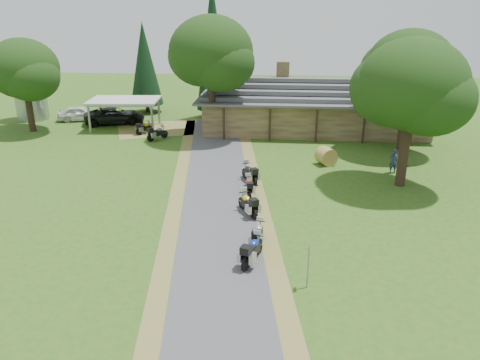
# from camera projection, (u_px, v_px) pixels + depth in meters

# --- Properties ---
(ground) EXTENTS (120.00, 120.00, 0.00)m
(ground) POSITION_uv_depth(u_px,v_px,m) (218.00, 249.00, 22.89)
(ground) COLOR #2D5A19
(ground) RESTS_ON ground
(driveway) EXTENTS (51.95, 51.95, 0.00)m
(driveway) POSITION_uv_depth(u_px,v_px,m) (218.00, 214.00, 26.65)
(driveway) COLOR #404043
(driveway) RESTS_ON ground
(lodge) EXTENTS (21.40, 9.40, 4.90)m
(lodge) POSITION_uv_depth(u_px,v_px,m) (314.00, 104.00, 43.90)
(lodge) COLOR brown
(lodge) RESTS_ON ground
(silo) EXTENTS (3.31, 3.31, 6.38)m
(silo) POSITION_uv_depth(u_px,v_px,m) (29.00, 88.00, 47.53)
(silo) COLOR gray
(silo) RESTS_ON ground
(carport) EXTENTS (6.76, 4.78, 2.79)m
(carport) POSITION_uv_depth(u_px,v_px,m) (125.00, 114.00, 44.65)
(carport) COLOR silver
(carport) RESTS_ON ground
(car_white_sedan) EXTENTS (3.73, 6.13, 1.90)m
(car_white_sedan) POSITION_uv_depth(u_px,v_px,m) (80.00, 112.00, 47.68)
(car_white_sedan) COLOR silver
(car_white_sedan) RESTS_ON ground
(car_dark_suv) EXTENTS (4.45, 6.87, 2.43)m
(car_dark_suv) POSITION_uv_depth(u_px,v_px,m) (114.00, 112.00, 46.37)
(car_dark_suv) COLOR black
(car_dark_suv) RESTS_ON ground
(motorcycle_row_a) EXTENTS (1.27, 2.11, 1.37)m
(motorcycle_row_a) POSITION_uv_depth(u_px,v_px,m) (252.00, 249.00, 21.50)
(motorcycle_row_a) COLOR #15349D
(motorcycle_row_a) RESTS_ON ground
(motorcycle_row_b) EXTENTS (0.80, 1.85, 1.23)m
(motorcycle_row_b) POSITION_uv_depth(u_px,v_px,m) (258.00, 233.00, 23.18)
(motorcycle_row_b) COLOR #9A9CA1
(motorcycle_row_b) RESTS_ON ground
(motorcycle_row_c) EXTENTS (1.56, 2.08, 1.38)m
(motorcycle_row_c) POSITION_uv_depth(u_px,v_px,m) (248.00, 203.00, 26.49)
(motorcycle_row_c) COLOR yellow
(motorcycle_row_c) RESTS_ON ground
(motorcycle_row_d) EXTENTS (0.88, 1.92, 1.26)m
(motorcycle_row_d) POSITION_uv_depth(u_px,v_px,m) (249.00, 186.00, 29.14)
(motorcycle_row_d) COLOR red
(motorcycle_row_d) RESTS_ON ground
(motorcycle_row_e) EXTENTS (1.51, 2.12, 1.40)m
(motorcycle_row_e) POSITION_uv_depth(u_px,v_px,m) (249.00, 172.00, 31.24)
(motorcycle_row_e) COLOR black
(motorcycle_row_e) RESTS_ON ground
(motorcycle_carport_a) EXTENTS (1.50, 1.73, 1.19)m
(motorcycle_carport_a) POSITION_uv_depth(u_px,v_px,m) (145.00, 127.00, 43.02)
(motorcycle_carport_a) COLOR #CFBD00
(motorcycle_carport_a) RESTS_ON ground
(motorcycle_carport_b) EXTENTS (1.68, 1.99, 1.36)m
(motorcycle_carport_b) POSITION_uv_depth(u_px,v_px,m) (157.00, 132.00, 41.04)
(motorcycle_carport_b) COLOR slate
(motorcycle_carport_b) RESTS_ON ground
(person_a) EXTENTS (0.64, 0.51, 2.03)m
(person_a) POSITION_uv_depth(u_px,v_px,m) (394.00, 159.00, 32.88)
(person_a) COLOR #2C3551
(person_a) RESTS_ON ground
(person_b) EXTENTS (0.76, 0.65, 2.26)m
(person_b) POSITION_uv_depth(u_px,v_px,m) (404.00, 151.00, 34.28)
(person_b) COLOR #2C3551
(person_b) RESTS_ON ground
(hay_bale) EXTENTS (1.70, 1.65, 1.31)m
(hay_bale) POSITION_uv_depth(u_px,v_px,m) (326.00, 156.00, 34.70)
(hay_bale) COLOR olive
(hay_bale) RESTS_ON ground
(sign_post) EXTENTS (0.36, 0.06, 2.02)m
(sign_post) POSITION_uv_depth(u_px,v_px,m) (308.00, 267.00, 19.44)
(sign_post) COLOR gray
(sign_post) RESTS_ON ground
(oak_lodge_left) EXTENTS (7.15, 7.15, 12.06)m
(oak_lodge_left) POSITION_uv_depth(u_px,v_px,m) (211.00, 69.00, 39.99)
(oak_lodge_left) COLOR #1A3710
(oak_lodge_left) RESTS_ON ground
(oak_lodge_right) EXTENTS (6.63, 6.63, 10.93)m
(oak_lodge_right) POSITION_uv_depth(u_px,v_px,m) (408.00, 84.00, 36.15)
(oak_lodge_right) COLOR #1A3710
(oak_lodge_right) RESTS_ON ground
(oak_driveway) EXTENTS (6.70, 6.70, 10.71)m
(oak_driveway) POSITION_uv_depth(u_px,v_px,m) (410.00, 105.00, 29.08)
(oak_driveway) COLOR #1A3710
(oak_driveway) RESTS_ON ground
(oak_silo) EXTENTS (6.33, 6.33, 9.36)m
(oak_silo) POSITION_uv_depth(u_px,v_px,m) (25.00, 81.00, 42.43)
(oak_silo) COLOR #1A3710
(oak_silo) RESTS_ON ground
(cedar_near) EXTENTS (3.56, 3.56, 13.66)m
(cedar_near) POSITION_uv_depth(u_px,v_px,m) (213.00, 51.00, 46.99)
(cedar_near) COLOR black
(cedar_near) RESTS_ON ground
(cedar_far) EXTENTS (3.54, 3.54, 9.59)m
(cedar_far) POSITION_uv_depth(u_px,v_px,m) (145.00, 68.00, 50.08)
(cedar_far) COLOR black
(cedar_far) RESTS_ON ground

